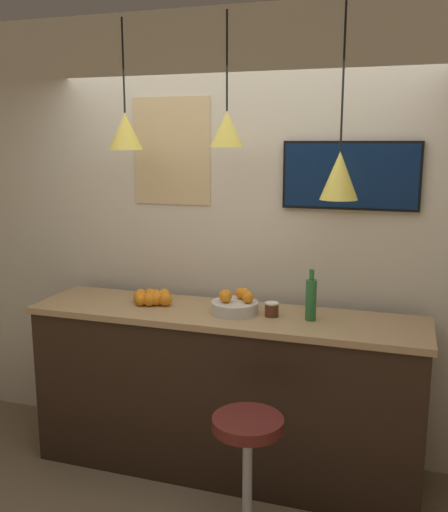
{
  "coord_description": "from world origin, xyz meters",
  "views": [
    {
      "loc": [
        1.03,
        -2.49,
        2.07
      ],
      "look_at": [
        0.0,
        0.7,
        1.4
      ],
      "focal_mm": 40.0,
      "sensor_mm": 36.0,
      "label": 1
    }
  ],
  "objects_px": {
    "spread_jar": "(272,309)",
    "bar_stool": "(247,463)",
    "fruit_bowl": "(235,304)",
    "juice_bottle": "(311,299)",
    "mounted_tv": "(350,176)"
  },
  "relations": [
    {
      "from": "spread_jar",
      "to": "bar_stool",
      "type": "bearing_deg",
      "value": -86.52
    },
    {
      "from": "fruit_bowl",
      "to": "bar_stool",
      "type": "bearing_deg",
      "value": -68.03
    },
    {
      "from": "bar_stool",
      "to": "spread_jar",
      "type": "distance_m",
      "value": 0.91
    },
    {
      "from": "fruit_bowl",
      "to": "juice_bottle",
      "type": "relative_size",
      "value": 0.95
    },
    {
      "from": "spread_jar",
      "to": "juice_bottle",
      "type": "bearing_deg",
      "value": -0.0
    },
    {
      "from": "fruit_bowl",
      "to": "spread_jar",
      "type": "height_order",
      "value": "fruit_bowl"
    },
    {
      "from": "fruit_bowl",
      "to": "mounted_tv",
      "type": "height_order",
      "value": "mounted_tv"
    },
    {
      "from": "mounted_tv",
      "to": "bar_stool",
      "type": "bearing_deg",
      "value": -109.38
    },
    {
      "from": "fruit_bowl",
      "to": "spread_jar",
      "type": "xyz_separation_m",
      "value": [
        0.23,
        -0.0,
        -0.01
      ]
    },
    {
      "from": "juice_bottle",
      "to": "spread_jar",
      "type": "height_order",
      "value": "juice_bottle"
    },
    {
      "from": "bar_stool",
      "to": "mounted_tv",
      "type": "height_order",
      "value": "mounted_tv"
    },
    {
      "from": "juice_bottle",
      "to": "mounted_tv",
      "type": "xyz_separation_m",
      "value": [
        0.16,
        0.34,
        0.69
      ]
    },
    {
      "from": "spread_jar",
      "to": "mounted_tv",
      "type": "height_order",
      "value": "mounted_tv"
    },
    {
      "from": "fruit_bowl",
      "to": "mounted_tv",
      "type": "distance_m",
      "value": 1.04
    },
    {
      "from": "spread_jar",
      "to": "mounted_tv",
      "type": "xyz_separation_m",
      "value": [
        0.39,
        0.34,
        0.78
      ]
    }
  ]
}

